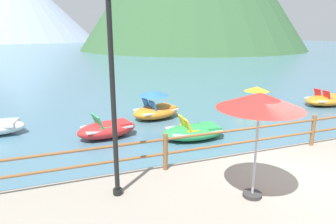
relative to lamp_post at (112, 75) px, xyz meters
name	(u,v)px	position (x,y,z in m)	size (l,w,h in m)	color
ground_plane	(91,58)	(3.74, 39.21, -2.96)	(200.00, 200.00, 0.00)	#477084
dock_railing	(247,137)	(3.74, 0.76, -1.98)	(23.92, 0.12, 0.95)	brown
lamp_post	(112,75)	(0.00, 0.00, 0.00)	(0.28, 0.28, 4.27)	black
beach_umbrella	(260,102)	(2.65, -1.08, -0.52)	(1.70, 1.70, 2.24)	#B2B2B7
pedal_boat_0	(327,100)	(12.25, 5.73, -2.68)	(2.56, 1.40, 0.86)	orange
pedal_boat_1	(254,103)	(7.80, 5.94, -2.55)	(2.20, 1.29, 1.23)	yellow
pedal_boat_2	(156,108)	(3.00, 6.55, -2.52)	(2.49, 1.94, 1.26)	orange
pedal_boat_4	(107,129)	(0.55, 4.78, -2.65)	(2.35, 1.51, 0.91)	red
pedal_boat_5	(194,131)	(3.48, 3.55, -2.70)	(2.40, 1.38, 0.84)	green
distant_peak	(15,3)	(-13.71, 128.39, 11.44)	(58.90, 58.90, 28.81)	#93A3B7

